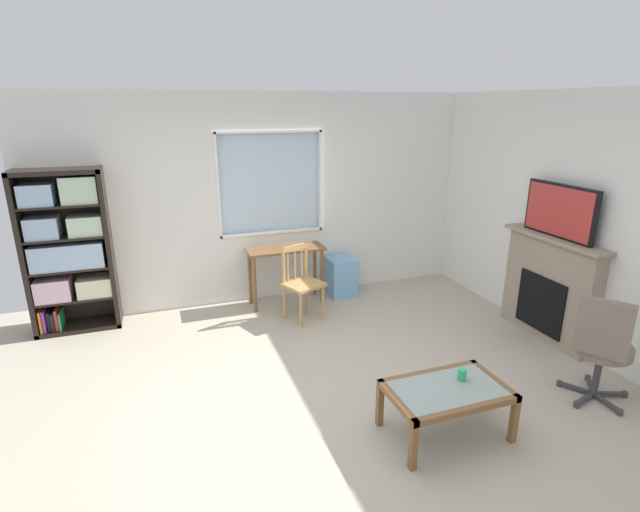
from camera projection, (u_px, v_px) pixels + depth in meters
name	position (u px, v px, depth m)	size (l,w,h in m)	color
ground	(329.00, 395.00, 4.32)	(6.53, 5.99, 0.02)	#B2A893
wall_back_with_window	(261.00, 201.00, 6.16)	(5.53, 0.15, 2.65)	silver
wall_right	(592.00, 226.00, 4.81)	(0.12, 5.19, 2.65)	silver
bookshelf	(68.00, 248.00, 5.32)	(0.90, 0.38, 1.84)	black
desk_under_window	(286.00, 258.00, 6.12)	(0.99, 0.39, 0.75)	brown
wooden_chair	(301.00, 282.00, 5.72)	(0.54, 0.52, 0.90)	tan
plastic_drawer_unit	(341.00, 276.00, 6.52)	(0.35, 0.40, 0.52)	#72ADDB
fireplace	(549.00, 288.00, 5.23)	(0.26, 1.28, 1.16)	gray
tv	(560.00, 211.00, 4.96)	(0.06, 0.89, 0.56)	black
office_chair	(602.00, 344.00, 4.05)	(0.61, 0.57, 1.00)	#7A6B5B
coffee_table	(447.00, 395.00, 3.71)	(0.92, 0.58, 0.41)	#8C9E99
sippy_cup	(462.00, 374.00, 3.79)	(0.07, 0.07, 0.09)	#33B770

